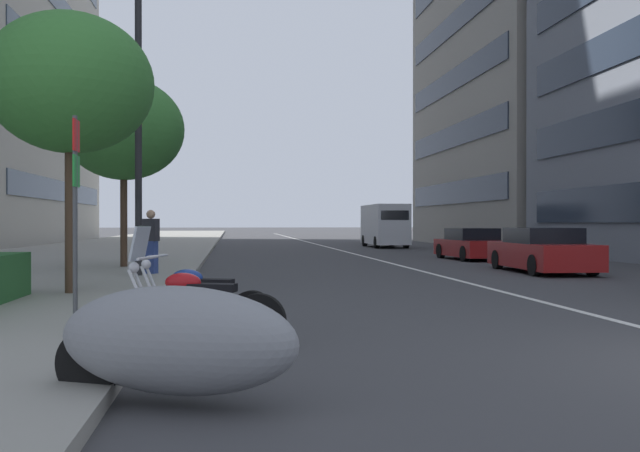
% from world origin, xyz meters
% --- Properties ---
extents(sidewalk_right_plaza, '(160.00, 10.62, 0.15)m').
position_xyz_m(sidewalk_right_plaza, '(30.00, 12.28, 0.07)').
color(sidewalk_right_plaza, gray).
rests_on(sidewalk_right_plaza, ground).
extents(lane_centre_stripe, '(110.00, 0.16, 0.01)m').
position_xyz_m(lane_centre_stripe, '(35.00, 0.00, 0.00)').
color(lane_centre_stripe, silver).
rests_on(lane_centre_stripe, ground).
extents(motorcycle_under_tarp, '(1.62, 2.30, 1.01)m').
position_xyz_m(motorcycle_under_tarp, '(-0.38, 6.44, 0.55)').
color(motorcycle_under_tarp, gray).
rests_on(motorcycle_under_tarp, ground).
extents(motorcycle_mid_row, '(0.83, 2.21, 1.49)m').
position_xyz_m(motorcycle_mid_row, '(2.41, 6.43, 0.45)').
color(motorcycle_mid_row, black).
rests_on(motorcycle_mid_row, ground).
extents(motorcycle_nearest_camera, '(0.94, 2.07, 1.08)m').
position_xyz_m(motorcycle_nearest_camera, '(3.57, 6.44, 0.41)').
color(motorcycle_nearest_camera, black).
rests_on(motorcycle_nearest_camera, ground).
extents(car_following_behind, '(4.77, 2.08, 1.37)m').
position_xyz_m(car_following_behind, '(14.01, -3.55, 0.65)').
color(car_following_behind, maroon).
rests_on(car_following_behind, ground).
extents(car_far_down_avenue, '(4.19, 1.98, 1.30)m').
position_xyz_m(car_far_down_avenue, '(21.23, -3.87, 0.61)').
color(car_far_down_avenue, maroon).
rests_on(car_far_down_avenue, ground).
extents(delivery_van_ahead, '(5.73, 2.05, 2.62)m').
position_xyz_m(delivery_van_ahead, '(35.59, -3.45, 1.40)').
color(delivery_van_ahead, silver).
rests_on(delivery_van_ahead, ground).
extents(parking_sign_by_curb, '(0.32, 0.06, 2.74)m').
position_xyz_m(parking_sign_by_curb, '(2.80, 7.92, 1.86)').
color(parking_sign_by_curb, '#47494C').
rests_on(parking_sign_by_curb, sidewalk_right_plaza).
extents(street_lamp_with_banners, '(1.26, 2.25, 9.31)m').
position_xyz_m(street_lamp_with_banners, '(12.31, 8.09, 5.57)').
color(street_lamp_with_banners, '#232326').
rests_on(street_lamp_with_banners, sidewalk_right_plaza).
extents(street_tree_by_lamp_post, '(3.24, 3.24, 5.51)m').
position_xyz_m(street_tree_by_lamp_post, '(7.87, 9.11, 4.27)').
color(street_tree_by_lamp_post, '#473323').
rests_on(street_tree_by_lamp_post, sidewalk_right_plaza).
extents(street_tree_near_plaza_corner, '(3.78, 3.78, 5.93)m').
position_xyz_m(street_tree_near_plaza_corner, '(16.10, 9.32, 4.47)').
color(street_tree_near_plaza_corner, '#473323').
rests_on(street_tree_near_plaza_corner, sidewalk_right_plaza).
extents(pedestrian_on_plaza, '(0.40, 0.47, 1.73)m').
position_xyz_m(pedestrian_on_plaza, '(12.98, 8.14, 1.03)').
color(pedestrian_on_plaza, '#33478C').
rests_on(pedestrian_on_plaza, sidewalk_right_plaza).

